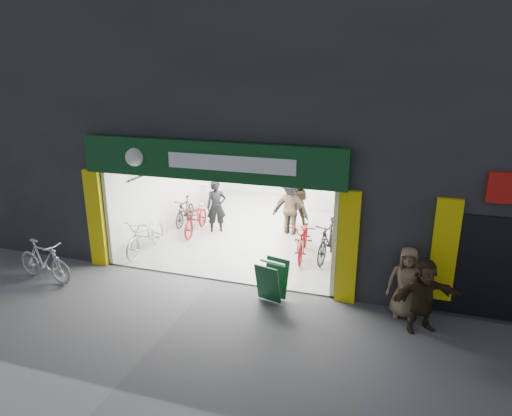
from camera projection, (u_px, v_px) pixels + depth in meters
The scene contains 17 objects.
ground at pixel (213, 280), 11.37m from camera, with size 60.00×60.00×0.00m, color #56565B.
building at pixel (298, 92), 14.33m from camera, with size 17.00×10.27×8.00m.
bike_left_front at pixel (146, 235), 12.91m from camera, with size 0.70×2.01×1.06m, color #ABACB0.
bike_left_midfront at pixel (185, 211), 15.16m from camera, with size 0.44×1.56×0.94m, color black.
bike_left_midback at pixel (196, 219), 14.38m from camera, with size 0.65×1.86×0.98m, color maroon.
bike_left_back at pixel (207, 195), 16.83m from camera, with size 0.49×1.73×1.04m, color silver.
bike_right_front at pixel (328, 240), 12.45m from camera, with size 0.52×1.86×1.12m, color black.
bike_right_mid at pixel (304, 238), 12.66m from camera, with size 0.69×1.98×1.04m, color maroon.
bike_right_back at pixel (347, 201), 16.08m from camera, with size 0.51×1.82×1.09m, color #A4A4A9.
parked_bike at pixel (44, 261), 11.20m from camera, with size 0.49×1.75×1.05m, color silver.
customer_a at pixel (216, 207), 14.35m from camera, with size 0.62×0.41×1.70m, color black.
customer_b at pixel (297, 201), 15.00m from camera, with size 0.81×0.63×1.67m, color #342817.
customer_c at pixel (291, 207), 14.12m from camera, with size 1.18×0.68×1.82m, color black.
customer_d at pixel (290, 209), 14.17m from camera, with size 0.97×0.41×1.66m, color #967357.
pedestrian_near at pixel (406, 282), 9.54m from camera, with size 0.76×0.50×1.56m, color #8C6D51.
pedestrian_far at pixel (424, 295), 9.02m from camera, with size 1.42×0.45×1.53m, color #362618.
sandwich_board at pixel (272, 280), 10.27m from camera, with size 0.72×0.73×0.91m.
Camera 1 is at (4.18, -9.47, 5.14)m, focal length 32.00 mm.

